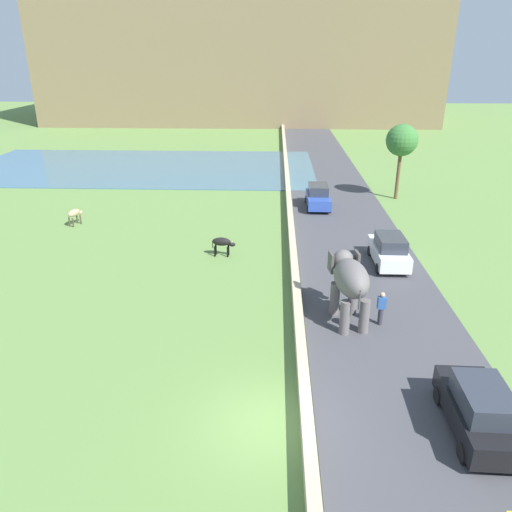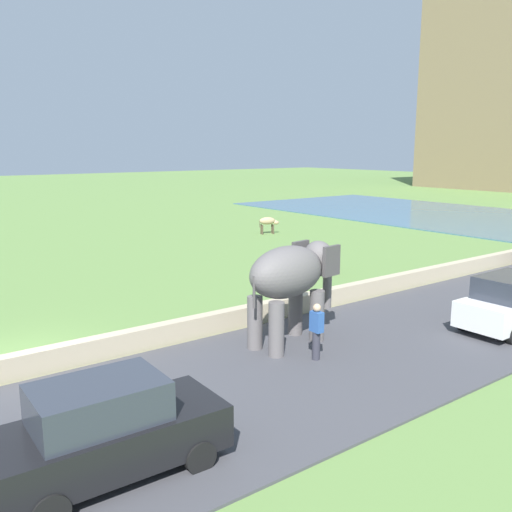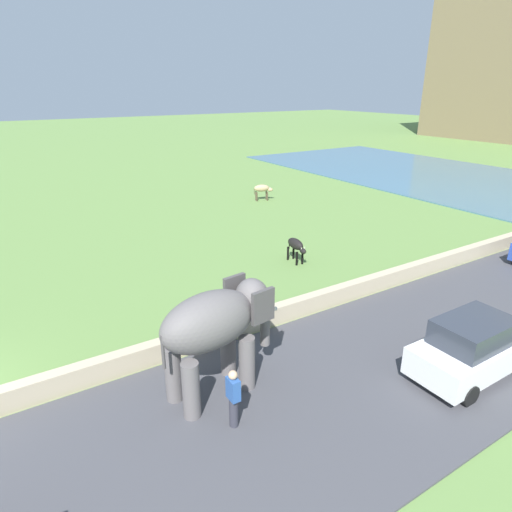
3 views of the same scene
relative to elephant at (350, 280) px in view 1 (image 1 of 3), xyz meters
name	(u,v)px [view 1 (image 1 of 3)]	position (x,y,z in m)	size (l,w,h in m)	color
ground_plane	(269,424)	(-3.39, -6.79, -2.04)	(220.00, 220.00, 0.00)	#608442
road_surface	(345,225)	(1.61, 13.21, -2.01)	(7.00, 120.00, 0.06)	#424247
barrier_wall	(291,230)	(-2.19, 11.21, -1.70)	(0.40, 110.00, 0.67)	tan
lake	(141,167)	(-17.39, 31.33, -2.00)	(36.00, 18.00, 0.08)	#426B84
hill_distant	(242,38)	(-9.39, 73.67, 11.48)	(64.00, 28.00, 27.03)	#7F6B4C
elephant	(350,280)	(0.00, 0.00, 0.00)	(1.76, 3.55, 2.99)	#605B5B
person_beside_elephant	(381,308)	(1.42, -0.33, -1.16)	(0.36, 0.22, 1.63)	#33333D
car_white	(389,250)	(3.18, 6.44, -1.14)	(1.81, 4.01, 1.80)	white
car_blue	(318,197)	(0.03, 17.43, -1.14)	(1.81, 4.01, 1.80)	#2D4CA8
car_black	(479,410)	(3.18, -6.92, -1.14)	(1.88, 4.04, 1.80)	black
cow_black	(222,243)	(-6.36, 7.44, -1.20)	(1.41, 0.53, 1.15)	black
cow_tan	(75,214)	(-17.23, 12.66, -1.20)	(0.78, 1.42, 1.15)	tan
tree_near	(402,141)	(6.69, 20.32, 2.69)	(2.51, 2.51, 6.03)	brown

